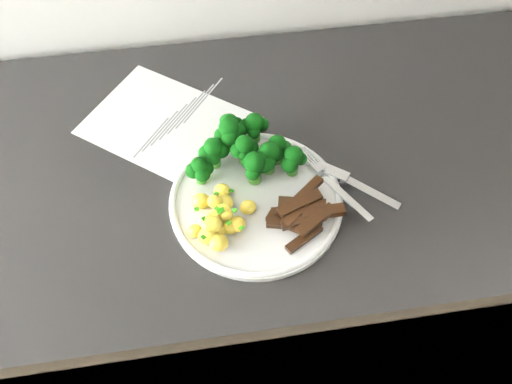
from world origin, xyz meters
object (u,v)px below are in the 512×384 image
at_px(plate, 256,200).
at_px(knife, 354,185).
at_px(beef_strips, 302,214).
at_px(recipe_paper, 169,125).
at_px(counter, 245,277).
at_px(fork, 336,186).
at_px(potatoes, 218,219).
at_px(broccoli, 246,148).

distance_m(plate, knife, 0.16).
xyz_separation_m(beef_strips, knife, (0.10, 0.05, -0.01)).
xyz_separation_m(recipe_paper, plate, (0.13, -0.18, 0.01)).
distance_m(plate, beef_strips, 0.08).
height_order(beef_strips, knife, beef_strips).
relative_size(counter, fork, 15.23).
distance_m(beef_strips, fork, 0.08).
bearing_deg(fork, potatoes, -168.99).
relative_size(counter, broccoli, 12.63).
relative_size(broccoli, knife, 1.12).
xyz_separation_m(potatoes, knife, (0.22, 0.04, -0.02)).
relative_size(recipe_paper, beef_strips, 2.79).
bearing_deg(plate, knife, 1.93).
height_order(plate, potatoes, potatoes).
bearing_deg(recipe_paper, counter, -39.94).
bearing_deg(knife, counter, 154.56).
xyz_separation_m(fork, knife, (0.03, 0.01, -0.01)).
distance_m(recipe_paper, plate, 0.22).
xyz_separation_m(counter, broccoli, (0.01, -0.01, 0.50)).
distance_m(potatoes, fork, 0.19).
relative_size(recipe_paper, fork, 2.12).
bearing_deg(beef_strips, potatoes, 176.57).
bearing_deg(counter, recipe_paper, 140.06).
bearing_deg(counter, broccoli, -59.16).
relative_size(fork, knife, 0.93).
bearing_deg(beef_strips, counter, 120.41).
relative_size(broccoli, beef_strips, 1.58).
relative_size(counter, potatoes, 20.81).
bearing_deg(plate, broccoli, 93.73).
distance_m(counter, potatoes, 0.50).
relative_size(plate, knife, 1.59).
relative_size(plate, beef_strips, 2.25).
distance_m(counter, knife, 0.50).
bearing_deg(fork, recipe_paper, 144.30).
bearing_deg(knife, recipe_paper, 148.23).
distance_m(plate, broccoli, 0.08).
distance_m(broccoli, beef_strips, 0.14).
bearing_deg(plate, counter, 98.51).
xyz_separation_m(recipe_paper, knife, (0.29, -0.18, 0.01)).
bearing_deg(counter, beef_strips, -59.59).
distance_m(recipe_paper, broccoli, 0.17).
relative_size(counter, beef_strips, 19.99).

